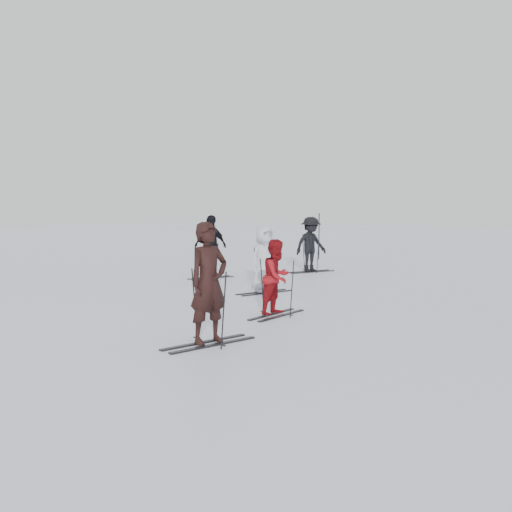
{
  "coord_description": "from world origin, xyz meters",
  "views": [
    {
      "loc": [
        9.03,
        -10.17,
        2.19
      ],
      "look_at": [
        0.0,
        1.0,
        1.0
      ],
      "focal_mm": 40.0,
      "sensor_mm": 36.0,
      "label": 1
    }
  ],
  "objects_px": {
    "skier_near_dark": "(209,285)",
    "piste_marker": "(319,236)",
    "skier_uphill_far": "(311,245)",
    "skier_grey": "(264,260)",
    "skier_uphill_left": "(211,247)",
    "skier_red": "(277,278)"
  },
  "relations": [
    {
      "from": "skier_uphill_left",
      "to": "skier_grey",
      "type": "bearing_deg",
      "value": -100.26
    },
    {
      "from": "skier_grey",
      "to": "piste_marker",
      "type": "relative_size",
      "value": 0.86
    },
    {
      "from": "skier_near_dark",
      "to": "skier_uphill_far",
      "type": "bearing_deg",
      "value": 34.45
    },
    {
      "from": "skier_red",
      "to": "skier_uphill_far",
      "type": "bearing_deg",
      "value": 25.61
    },
    {
      "from": "skier_uphill_far",
      "to": "piste_marker",
      "type": "xyz_separation_m",
      "value": [
        -2.57,
        4.53,
        0.06
      ]
    },
    {
      "from": "skier_uphill_left",
      "to": "skier_uphill_far",
      "type": "bearing_deg",
      "value": -9.92
    },
    {
      "from": "skier_grey",
      "to": "skier_uphill_left",
      "type": "relative_size",
      "value": 0.87
    },
    {
      "from": "skier_near_dark",
      "to": "skier_uphill_left",
      "type": "relative_size",
      "value": 0.99
    },
    {
      "from": "skier_grey",
      "to": "skier_uphill_left",
      "type": "distance_m",
      "value": 3.61
    },
    {
      "from": "skier_red",
      "to": "piste_marker",
      "type": "bearing_deg",
      "value": 25.94
    },
    {
      "from": "skier_red",
      "to": "skier_uphill_left",
      "type": "relative_size",
      "value": 0.78
    },
    {
      "from": "skier_near_dark",
      "to": "skier_uphill_far",
      "type": "relative_size",
      "value": 1.04
    },
    {
      "from": "skier_near_dark",
      "to": "skier_red",
      "type": "bearing_deg",
      "value": 23.18
    },
    {
      "from": "skier_near_dark",
      "to": "piste_marker",
      "type": "xyz_separation_m",
      "value": [
        -7.18,
        14.47,
        0.03
      ]
    },
    {
      "from": "skier_red",
      "to": "piste_marker",
      "type": "distance_m",
      "value": 13.46
    },
    {
      "from": "skier_near_dark",
      "to": "piste_marker",
      "type": "distance_m",
      "value": 16.16
    },
    {
      "from": "skier_uphill_far",
      "to": "piste_marker",
      "type": "relative_size",
      "value": 0.94
    },
    {
      "from": "skier_uphill_left",
      "to": "skier_uphill_far",
      "type": "distance_m",
      "value": 3.77
    },
    {
      "from": "skier_uphill_far",
      "to": "skier_near_dark",
      "type": "bearing_deg",
      "value": -134.98
    },
    {
      "from": "skier_near_dark",
      "to": "piste_marker",
      "type": "height_order",
      "value": "piste_marker"
    },
    {
      "from": "skier_uphill_left",
      "to": "piste_marker",
      "type": "relative_size",
      "value": 0.98
    },
    {
      "from": "skier_grey",
      "to": "skier_uphill_far",
      "type": "relative_size",
      "value": 0.91
    }
  ]
}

